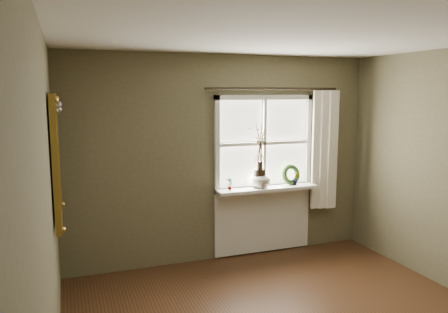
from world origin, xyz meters
TOP-DOWN VIEW (x-y plane):
  - ceiling at (0.00, 0.00)m, footprint 4.50×4.50m
  - wall_back at (0.00, 2.30)m, footprint 4.00×0.10m
  - wall_left at (-2.05, 0.00)m, footprint 0.10×4.50m
  - window_frame at (0.55, 2.23)m, footprint 1.36×0.06m
  - window_sill at (0.55, 2.12)m, footprint 1.36×0.26m
  - window_apron at (0.55, 2.23)m, footprint 1.36×0.04m
  - dark_jug at (0.44, 2.12)m, footprint 0.17×0.17m
  - cream_vase at (0.46, 2.12)m, footprint 0.33×0.33m
  - wreath at (0.92, 2.16)m, footprint 0.29×0.16m
  - potted_plant_left at (0.03, 2.12)m, footprint 0.10×0.08m
  - potted_plant_right at (0.97, 2.12)m, footprint 0.10×0.09m
  - curtain at (1.39, 2.13)m, footprint 0.36×0.12m
  - curtain_rod at (0.65, 2.17)m, footprint 1.84×0.03m
  - gilt_mirror at (-1.96, 1.31)m, footprint 0.10×0.97m

SIDE VIEW (x-z plane):
  - window_apron at x=0.55m, z-range 0.02..0.90m
  - window_sill at x=0.55m, z-range 0.88..0.92m
  - potted_plant_left at x=0.03m, z-range 0.92..1.08m
  - potted_plant_right at x=0.97m, z-range 0.92..1.09m
  - wreath at x=0.92m, z-range 0.88..1.17m
  - dark_jug at x=0.44m, z-range 0.92..1.16m
  - cream_vase at x=0.46m, z-range 0.92..1.19m
  - wall_back at x=0.00m, z-range 0.00..2.60m
  - wall_left at x=-2.05m, z-range 0.00..2.60m
  - curtain at x=1.39m, z-range 0.57..2.16m
  - window_frame at x=0.55m, z-range 0.86..2.10m
  - gilt_mirror at x=-1.96m, z-range 0.97..2.13m
  - curtain_rod at x=0.65m, z-range 2.16..2.20m
  - ceiling at x=0.00m, z-range 2.60..2.60m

